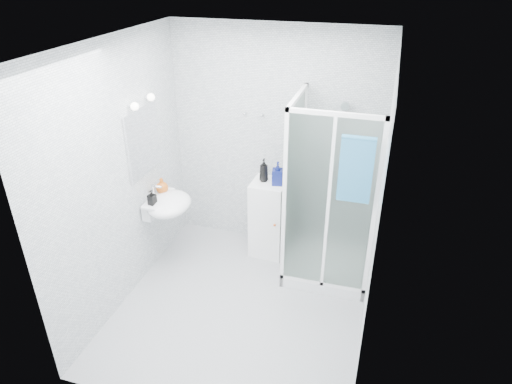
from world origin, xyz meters
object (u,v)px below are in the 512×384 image
(wall_basin, at_px, (167,204))
(storage_cabinet, at_px, (269,218))
(soap_dispenser_black, at_px, (152,197))
(hand_towel, at_px, (356,168))
(soap_dispenser_orange, at_px, (162,185))
(shower_enclosure, at_px, (321,239))
(shampoo_bottle_b, at_px, (278,173))
(shampoo_bottle_a, at_px, (264,170))

(wall_basin, distance_m, storage_cabinet, 1.19)
(wall_basin, xyz_separation_m, soap_dispenser_black, (-0.08, -0.15, 0.15))
(soap_dispenser_black, bearing_deg, hand_towel, 1.90)
(wall_basin, bearing_deg, soap_dispenser_orange, 131.65)
(wall_basin, distance_m, soap_dispenser_black, 0.23)
(soap_dispenser_orange, bearing_deg, shower_enclosure, 6.50)
(soap_dispenser_orange, xyz_separation_m, soap_dispenser_black, (0.02, -0.27, -0.01))
(shampoo_bottle_b, height_order, soap_dispenser_orange, shampoo_bottle_b)
(wall_basin, relative_size, hand_towel, 0.88)
(soap_dispenser_orange, bearing_deg, storage_cabinet, 21.83)
(shampoo_bottle_b, bearing_deg, soap_dispenser_orange, -160.35)
(hand_towel, xyz_separation_m, shampoo_bottle_b, (-0.86, 0.63, -0.46))
(shampoo_bottle_b, bearing_deg, storage_cabinet, 172.74)
(soap_dispenser_orange, bearing_deg, hand_towel, -5.57)
(wall_basin, bearing_deg, shampoo_bottle_a, 31.91)
(hand_towel, relative_size, soap_dispenser_black, 3.88)
(hand_towel, distance_m, shampoo_bottle_a, 1.31)
(hand_towel, bearing_deg, shampoo_bottle_a, 147.28)
(shampoo_bottle_a, bearing_deg, hand_towel, -32.72)
(storage_cabinet, bearing_deg, shower_enclosure, -17.72)
(shampoo_bottle_b, xyz_separation_m, soap_dispenser_orange, (-1.20, -0.43, -0.11))
(shampoo_bottle_a, bearing_deg, soap_dispenser_orange, -155.89)
(shower_enclosure, distance_m, soap_dispenser_orange, 1.84)
(shampoo_bottle_a, relative_size, shampoo_bottle_b, 1.01)
(soap_dispenser_orange, bearing_deg, wall_basin, -48.35)
(wall_basin, height_order, hand_towel, hand_towel)
(wall_basin, relative_size, storage_cabinet, 0.60)
(shower_enclosure, height_order, shampoo_bottle_b, shower_enclosure)
(shampoo_bottle_b, height_order, soap_dispenser_black, shampoo_bottle_b)
(shower_enclosure, bearing_deg, hand_towel, -53.15)
(shampoo_bottle_a, bearing_deg, storage_cabinet, -16.89)
(hand_towel, height_order, shampoo_bottle_b, hand_towel)
(shampoo_bottle_b, bearing_deg, soap_dispenser_black, -149.39)
(storage_cabinet, xyz_separation_m, soap_dispenser_black, (-1.08, -0.71, 0.48))
(wall_basin, xyz_separation_m, storage_cabinet, (0.99, 0.56, -0.33))
(storage_cabinet, distance_m, soap_dispenser_orange, 1.28)
(shampoo_bottle_b, bearing_deg, hand_towel, -36.07)
(storage_cabinet, xyz_separation_m, shampoo_bottle_b, (0.10, -0.01, 0.60))
(wall_basin, height_order, storage_cabinet, wall_basin)
(storage_cabinet, relative_size, hand_towel, 1.46)
(shower_enclosure, relative_size, storage_cabinet, 2.15)
(hand_towel, bearing_deg, storage_cabinet, 146.31)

